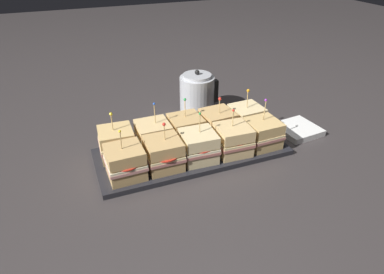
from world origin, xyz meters
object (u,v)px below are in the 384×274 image
object	(u,v)px
sandwich_back_left	(154,136)
kettle_steel	(197,95)
sandwich_front_far_left	(125,162)
sandwich_back_far_right	(246,118)
sandwich_front_right	(233,140)
napkin_stack	(298,129)
serving_platter	(192,152)
sandwich_front_left	(164,154)
sandwich_front_far_right	(262,133)
sandwich_back_right	(217,124)
sandwich_front_center	(199,146)
sandwich_back_center	(186,130)
sandwich_back_far_left	(117,143)

from	to	relation	value
sandwich_back_left	kettle_steel	bearing A→B (deg)	42.21
sandwich_front_far_left	sandwich_back_far_right	bearing A→B (deg)	14.08
sandwich_front_right	napkin_stack	distance (m)	0.33
serving_platter	sandwich_front_left	world-z (taller)	sandwich_front_left
sandwich_back_far_right	sandwich_front_far_right	bearing A→B (deg)	-91.79
sandwich_back_right	napkin_stack	size ratio (longest dim) A/B	0.99
sandwich_front_left	sandwich_front_center	world-z (taller)	sandwich_front_center
sandwich_back_center	sandwich_front_far_right	bearing A→B (deg)	-26.50
sandwich_front_far_left	sandwich_front_far_right	xyz separation A→B (m)	(0.49, 0.00, -0.00)
sandwich_front_center	sandwich_front_far_right	size ratio (longest dim) A/B	0.97
sandwich_front_far_left	sandwich_front_center	bearing A→B (deg)	0.70
sandwich_front_right	sandwich_back_right	distance (m)	0.12
sandwich_front_left	sandwich_front_far_right	distance (m)	0.37
sandwich_front_center	napkin_stack	xyz separation A→B (m)	(0.45, 0.05, -0.06)
sandwich_front_left	sandwich_back_center	size ratio (longest dim) A/B	0.93
napkin_stack	sandwich_front_far_left	bearing A→B (deg)	-175.39
sandwich_front_center	sandwich_back_center	world-z (taller)	sandwich_front_center
sandwich_back_far_left	kettle_steel	size ratio (longest dim) A/B	0.84
sandwich_front_left	sandwich_front_right	bearing A→B (deg)	-0.95
serving_platter	sandwich_back_far_right	distance (m)	0.26
serving_platter	sandwich_front_left	xyz separation A→B (m)	(-0.12, -0.06, 0.06)
sandwich_front_far_left	sandwich_front_center	xyz separation A→B (m)	(0.25, 0.00, -0.00)
sandwich_front_center	sandwich_back_left	world-z (taller)	sandwich_back_left
sandwich_front_right	sandwich_back_right	bearing A→B (deg)	90.68
sandwich_front_center	sandwich_back_left	xyz separation A→B (m)	(-0.12, 0.12, -0.00)
sandwich_back_left	sandwich_back_right	size ratio (longest dim) A/B	1.09
sandwich_back_far_left	sandwich_back_left	xyz separation A→B (m)	(0.13, -0.00, -0.00)
sandwich_back_left	napkin_stack	size ratio (longest dim) A/B	1.08
sandwich_back_far_right	napkin_stack	bearing A→B (deg)	-19.17
sandwich_back_left	sandwich_back_center	distance (m)	0.12
sandwich_front_far_left	kettle_steel	xyz separation A→B (m)	(0.39, 0.36, 0.02)
sandwich_back_center	sandwich_back_right	bearing A→B (deg)	-1.24
serving_platter	sandwich_back_left	world-z (taller)	sandwich_back_left
sandwich_front_right	sandwich_front_center	bearing A→B (deg)	177.94
serving_platter	sandwich_front_far_right	size ratio (longest dim) A/B	3.78
sandwich_back_left	napkin_stack	world-z (taller)	sandwich_back_left
serving_platter	sandwich_front_center	xyz separation A→B (m)	(0.00, -0.06, 0.06)
sandwich_back_left	sandwich_back_right	world-z (taller)	sandwich_back_left
sandwich_front_right	sandwich_back_far_right	xyz separation A→B (m)	(0.12, 0.13, -0.00)
sandwich_front_far_right	sandwich_back_left	world-z (taller)	same
sandwich_front_right	napkin_stack	xyz separation A→B (m)	(0.32, 0.06, -0.06)
sandwich_front_far_left	sandwich_front_center	world-z (taller)	sandwich_front_center
sandwich_front_far_left	sandwich_front_far_right	world-z (taller)	sandwich_front_far_right
sandwich_back_left	sandwich_back_far_right	distance (m)	0.37
serving_platter	napkin_stack	bearing A→B (deg)	-0.81
sandwich_front_center	sandwich_front_far_right	distance (m)	0.24
sandwich_front_far_right	kettle_steel	world-z (taller)	kettle_steel
sandwich_front_center	sandwich_front_far_right	bearing A→B (deg)	-0.21
sandwich_front_right	sandwich_back_far_left	world-z (taller)	sandwich_back_far_left
sandwich_front_center	napkin_stack	size ratio (longest dim) A/B	1.05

